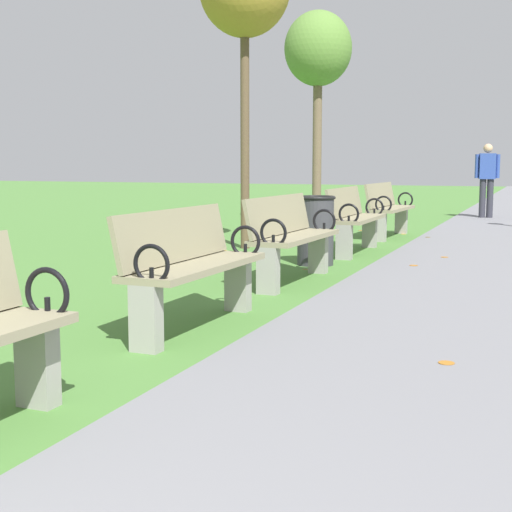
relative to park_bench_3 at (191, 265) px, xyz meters
The scene contains 8 objects.
park_bench_3 is the anchor object (origin of this frame).
park_bench_4 2.33m from the park_bench_3, 90.00° to the left, with size 0.53×1.62×0.90m.
park_bench_5 5.05m from the park_bench_3, 90.00° to the left, with size 0.48×1.60×0.90m.
park_bench_6 7.37m from the park_bench_3, 90.00° to the left, with size 0.54×1.62×0.90m.
tree_4 10.14m from the park_bench_3, 101.20° to the left, with size 1.33×1.33×4.19m.
pedestrian_walking 12.36m from the park_bench_3, 84.49° to the left, with size 0.52×0.28×1.62m.
trash_bin 3.71m from the park_bench_3, 92.28° to the left, with size 0.48×0.48×0.84m.
scattered_leaves 1.70m from the park_bench_3, 76.29° to the left, with size 4.42×15.46×0.02m.
Camera 1 is at (1.97, 0.11, 1.25)m, focal length 52.58 mm.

